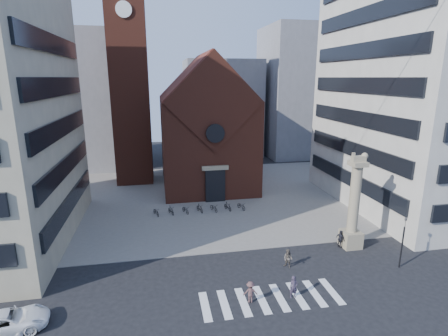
{
  "coord_description": "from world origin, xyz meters",
  "views": [
    {
      "loc": [
        -6.57,
        -23.05,
        14.78
      ],
      "look_at": [
        -0.62,
        8.0,
        6.56
      ],
      "focal_mm": 28.0,
      "sensor_mm": 36.0,
      "label": 1
    }
  ],
  "objects_px": {
    "traffic_light": "(403,241)",
    "pedestrian_0": "(294,287)",
    "pedestrian_2": "(340,239)",
    "lion_column": "(353,211)",
    "scooter_0": "(156,212)",
    "pedestrian_1": "(288,259)",
    "white_car": "(7,322)"
  },
  "relations": [
    {
      "from": "traffic_light",
      "to": "pedestrian_0",
      "type": "distance_m",
      "value": 10.21
    },
    {
      "from": "pedestrian_2",
      "to": "lion_column",
      "type": "bearing_deg",
      "value": -104.61
    },
    {
      "from": "pedestrian_2",
      "to": "scooter_0",
      "type": "height_order",
      "value": "pedestrian_2"
    },
    {
      "from": "pedestrian_1",
      "to": "scooter_0",
      "type": "relative_size",
      "value": 1.0
    },
    {
      "from": "scooter_0",
      "to": "traffic_light",
      "type": "bearing_deg",
      "value": -58.1
    },
    {
      "from": "pedestrian_2",
      "to": "pedestrian_1",
      "type": "bearing_deg",
      "value": 97.36
    },
    {
      "from": "pedestrian_2",
      "to": "scooter_0",
      "type": "xyz_separation_m",
      "value": [
        -16.14,
        10.7,
        -0.36
      ]
    },
    {
      "from": "white_car",
      "to": "pedestrian_1",
      "type": "distance_m",
      "value": 19.51
    },
    {
      "from": "pedestrian_1",
      "to": "scooter_0",
      "type": "height_order",
      "value": "pedestrian_1"
    },
    {
      "from": "white_car",
      "to": "scooter_0",
      "type": "height_order",
      "value": "white_car"
    },
    {
      "from": "lion_column",
      "to": "pedestrian_1",
      "type": "height_order",
      "value": "lion_column"
    },
    {
      "from": "lion_column",
      "to": "scooter_0",
      "type": "relative_size",
      "value": 5.54
    },
    {
      "from": "pedestrian_0",
      "to": "pedestrian_1",
      "type": "bearing_deg",
      "value": 73.9
    },
    {
      "from": "traffic_light",
      "to": "pedestrian_2",
      "type": "xyz_separation_m",
      "value": [
        -3.0,
        4.0,
        -1.47
      ]
    },
    {
      "from": "lion_column",
      "to": "traffic_light",
      "type": "height_order",
      "value": "lion_column"
    },
    {
      "from": "pedestrian_0",
      "to": "scooter_0",
      "type": "height_order",
      "value": "pedestrian_0"
    },
    {
      "from": "pedestrian_1",
      "to": "pedestrian_2",
      "type": "bearing_deg",
      "value": 72.54
    },
    {
      "from": "lion_column",
      "to": "pedestrian_1",
      "type": "distance_m",
      "value": 7.7
    },
    {
      "from": "pedestrian_1",
      "to": "lion_column",
      "type": "bearing_deg",
      "value": 69.55
    },
    {
      "from": "traffic_light",
      "to": "pedestrian_1",
      "type": "height_order",
      "value": "traffic_light"
    },
    {
      "from": "lion_column",
      "to": "pedestrian_1",
      "type": "xyz_separation_m",
      "value": [
        -6.82,
        -2.35,
        -2.68
      ]
    },
    {
      "from": "pedestrian_1",
      "to": "pedestrian_2",
      "type": "relative_size",
      "value": 0.95
    },
    {
      "from": "pedestrian_2",
      "to": "white_car",
      "type": "bearing_deg",
      "value": 89.11
    },
    {
      "from": "traffic_light",
      "to": "scooter_0",
      "type": "bearing_deg",
      "value": 142.48
    },
    {
      "from": "pedestrian_0",
      "to": "pedestrian_2",
      "type": "height_order",
      "value": "pedestrian_2"
    },
    {
      "from": "traffic_light",
      "to": "pedestrian_2",
      "type": "bearing_deg",
      "value": 126.87
    },
    {
      "from": "pedestrian_0",
      "to": "pedestrian_2",
      "type": "relative_size",
      "value": 0.98
    },
    {
      "from": "white_car",
      "to": "lion_column",
      "type": "bearing_deg",
      "value": -88.17
    },
    {
      "from": "lion_column",
      "to": "scooter_0",
      "type": "xyz_separation_m",
      "value": [
        -17.15,
        10.7,
        -3.0
      ]
    },
    {
      "from": "lion_column",
      "to": "pedestrian_0",
      "type": "relative_size",
      "value": 5.42
    },
    {
      "from": "pedestrian_1",
      "to": "pedestrian_2",
      "type": "distance_m",
      "value": 6.27
    },
    {
      "from": "pedestrian_0",
      "to": "scooter_0",
      "type": "bearing_deg",
      "value": 118.24
    }
  ]
}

